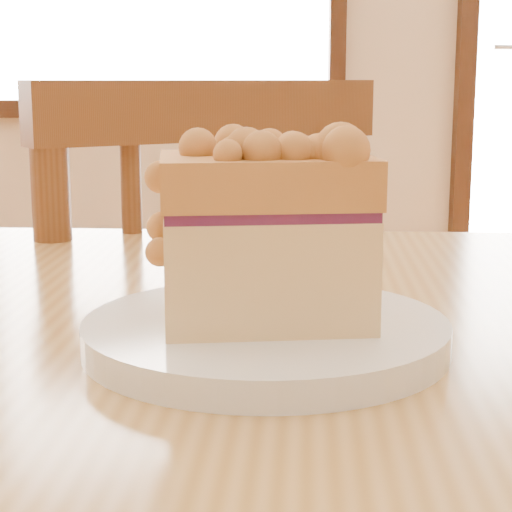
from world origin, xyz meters
The scene contains 3 objects.
cafe_chair_main centered at (0.06, 0.73, 0.46)m, with size 0.53×0.53×0.90m.
plate centered at (0.09, 0.18, 0.76)m, with size 0.20×0.20×0.02m.
cake_slice centered at (0.09, 0.18, 0.82)m, with size 0.13×0.09×0.11m.
Camera 1 is at (0.01, -0.27, 0.89)m, focal length 62.00 mm.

